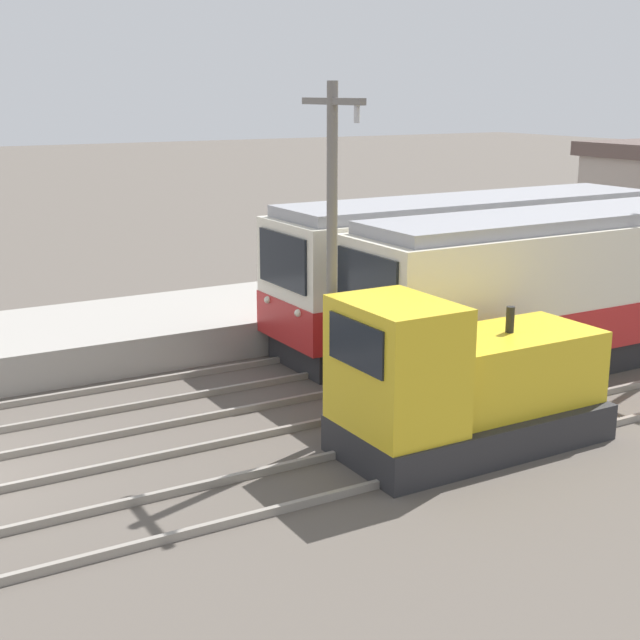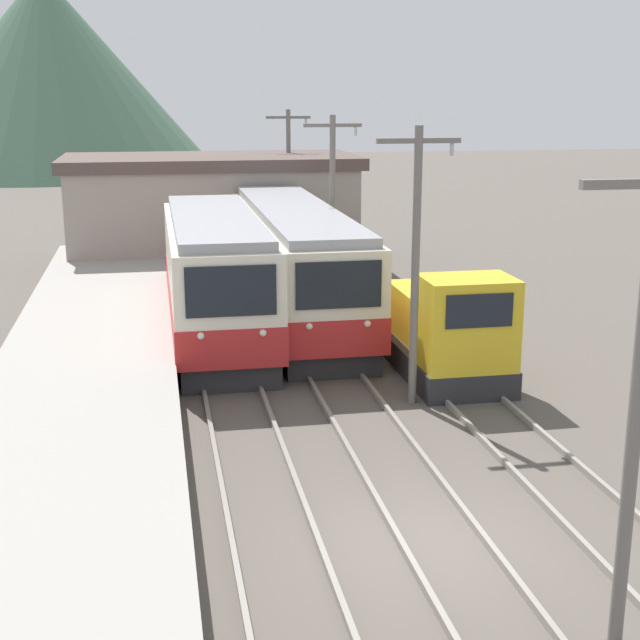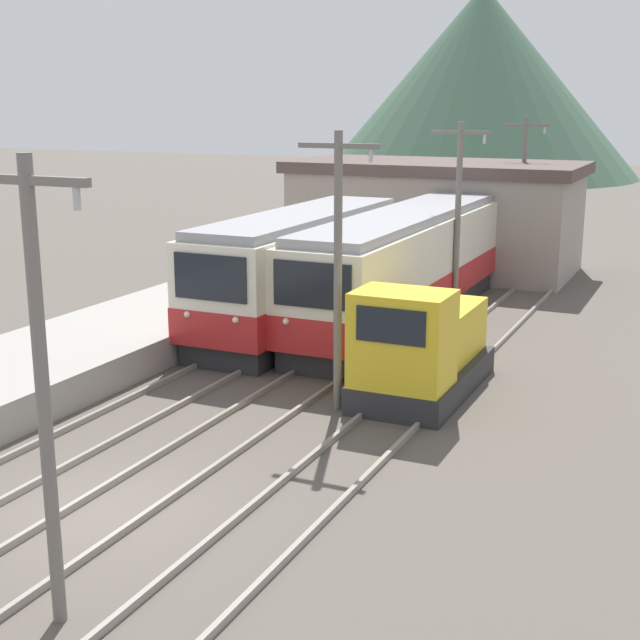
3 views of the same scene
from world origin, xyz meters
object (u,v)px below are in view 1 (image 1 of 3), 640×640
commuter_train_center (607,288)px  catenary_mast_mid (332,253)px  commuter_train_left (469,275)px  shunting_locomotive (461,387)px

commuter_train_center → catenary_mast_mid: catenary_mast_mid is taller
commuter_train_center → catenary_mast_mid: bearing=-80.4°
commuter_train_left → shunting_locomotive: commuter_train_left is taller
commuter_train_center → shunting_locomotive: 7.69m
commuter_train_center → shunting_locomotive: commuter_train_center is taller
shunting_locomotive → catenary_mast_mid: (-1.49, -1.90, 2.46)m
shunting_locomotive → catenary_mast_mid: 3.45m
commuter_train_left → catenary_mast_mid: size_ratio=1.69×
commuter_train_left → catenary_mast_mid: (4.31, -6.83, 1.88)m
commuter_train_left → catenary_mast_mid: catenary_mast_mid is taller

